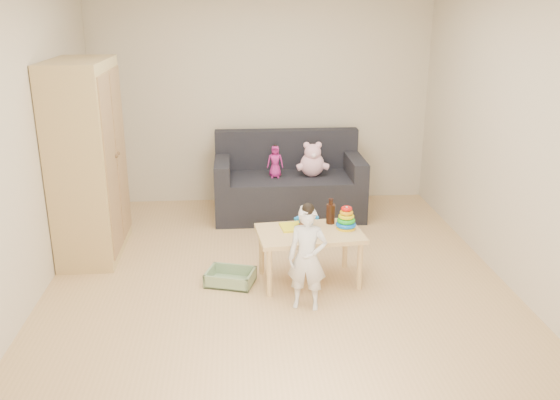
{
  "coord_description": "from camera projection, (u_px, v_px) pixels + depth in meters",
  "views": [
    {
      "loc": [
        -0.35,
        -4.8,
        2.36
      ],
      "look_at": [
        0.05,
        0.25,
        0.65
      ],
      "focal_mm": 38.0,
      "sensor_mm": 36.0,
      "label": 1
    }
  ],
  "objects": [
    {
      "name": "doll",
      "position": [
        275.0,
        162.0,
        6.61
      ],
      "size": [
        0.19,
        0.14,
        0.35
      ],
      "primitive_type": "imported",
      "rotation": [
        0.0,
        0.0,
        -0.09
      ],
      "color": "#B52181",
      "rests_on": "sofa"
    },
    {
      "name": "ring_stacker",
      "position": [
        346.0,
        220.0,
        5.14
      ],
      "size": [
        0.18,
        0.18,
        0.2
      ],
      "color": "yellow",
      "rests_on": "play_table"
    },
    {
      "name": "wooden_figure",
      "position": [
        302.0,
        226.0,
        5.05
      ],
      "size": [
        0.06,
        0.05,
        0.12
      ],
      "primitive_type": null,
      "rotation": [
        0.0,
        0.0,
        0.24
      ],
      "color": "brown",
      "rests_on": "play_table"
    },
    {
      "name": "blue_plush",
      "position": [
        306.0,
        215.0,
        5.18
      ],
      "size": [
        0.22,
        0.19,
        0.21
      ],
      "primitive_type": null,
      "rotation": [
        0.0,
        0.0,
        0.37
      ],
      "color": "#1A7FEE",
      "rests_on": "play_table"
    },
    {
      "name": "yellow_book",
      "position": [
        294.0,
        227.0,
        5.18
      ],
      "size": [
        0.25,
        0.25,
        0.02
      ],
      "primitive_type": "cube",
      "rotation": [
        0.0,
        0.0,
        0.12
      ],
      "color": "yellow",
      "rests_on": "play_table"
    },
    {
      "name": "brown_bottle",
      "position": [
        331.0,
        213.0,
        5.26
      ],
      "size": [
        0.08,
        0.08,
        0.23
      ],
      "color": "black",
      "rests_on": "play_table"
    },
    {
      "name": "play_table",
      "position": [
        309.0,
        256.0,
        5.18
      ],
      "size": [
        0.94,
        0.64,
        0.47
      ],
      "primitive_type": "cube",
      "rotation": [
        0.0,
        0.0,
        0.09
      ],
      "color": "#DDBA79",
      "rests_on": "ground"
    },
    {
      "name": "pink_bear",
      "position": [
        312.0,
        162.0,
        6.67
      ],
      "size": [
        0.32,
        0.29,
        0.33
      ],
      "primitive_type": null,
      "rotation": [
        0.0,
        0.0,
        0.15
      ],
      "color": "#FFBBD1",
      "rests_on": "sofa"
    },
    {
      "name": "sofa",
      "position": [
        289.0,
        195.0,
        6.81
      ],
      "size": [
        1.68,
        0.84,
        0.47
      ],
      "primitive_type": "cube",
      "rotation": [
        0.0,
        0.0,
        -0.0
      ],
      "color": "black",
      "rests_on": "ground"
    },
    {
      "name": "wardrobe",
      "position": [
        87.0,
        161.0,
        5.57
      ],
      "size": [
        0.52,
        1.03,
        1.86
      ],
      "primitive_type": "cube",
      "color": "tan",
      "rests_on": "ground"
    },
    {
      "name": "storage_bin",
      "position": [
        230.0,
        277.0,
        5.18
      ],
      "size": [
        0.47,
        0.41,
        0.12
      ],
      "primitive_type": null,
      "rotation": [
        0.0,
        0.0,
        -0.3
      ],
      "color": "gray",
      "rests_on": "ground"
    },
    {
      "name": "toddler",
      "position": [
        307.0,
        259.0,
        4.67
      ],
      "size": [
        0.35,
        0.28,
        0.84
      ],
      "primitive_type": "imported",
      "rotation": [
        0.0,
        0.0,
        -0.25
      ],
      "color": "silver",
      "rests_on": "ground"
    },
    {
      "name": "room",
      "position": [
        276.0,
        135.0,
        4.9
      ],
      "size": [
        4.5,
        4.5,
        4.5
      ],
      "color": "tan",
      "rests_on": "ground"
    }
  ]
}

